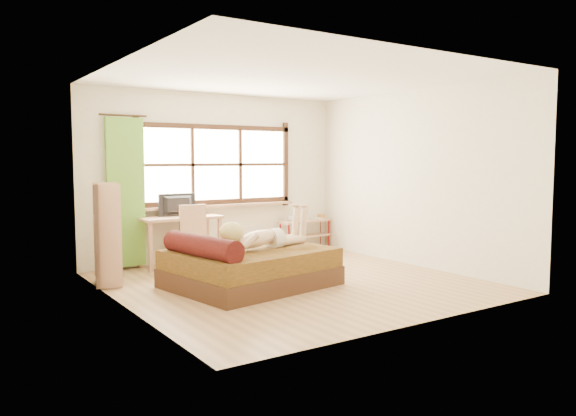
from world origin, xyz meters
TOP-DOWN VIEW (x-y plane):
  - floor at (0.00, 0.00)m, footprint 4.50×4.50m
  - ceiling at (0.00, 0.00)m, footprint 4.50×4.50m
  - wall_back at (0.00, 2.25)m, footprint 4.50×0.00m
  - wall_front at (0.00, -2.25)m, footprint 4.50×0.00m
  - wall_left at (-2.25, 0.00)m, footprint 0.00×4.50m
  - wall_right at (2.25, 0.00)m, footprint 0.00×4.50m
  - window at (0.00, 2.22)m, footprint 2.80×0.16m
  - curtain at (-1.55, 2.13)m, footprint 0.55×0.10m
  - bed at (-0.61, 0.14)m, footprint 2.16×1.84m
  - woman at (-0.41, 0.10)m, footprint 1.40×0.60m
  - kitten at (-1.28, 0.25)m, footprint 0.30×0.16m
  - desk at (-0.77, 1.95)m, footprint 1.23×0.58m
  - monitor at (-0.77, 2.00)m, footprint 0.60×0.09m
  - chair at (-0.68, 1.59)m, footprint 0.43×0.43m
  - pipe_shelf at (1.68, 2.07)m, footprint 1.13×0.46m
  - cup at (1.37, 2.07)m, footprint 0.14×0.14m
  - book at (1.87, 2.07)m, footprint 0.19×0.24m
  - bookshelf at (-2.08, 1.25)m, footprint 0.45×0.63m

SIDE VIEW (x-z plane):
  - floor at x=0.00m, z-range 0.00..0.00m
  - bed at x=-0.61m, z-range -0.10..0.63m
  - pipe_shelf at x=1.68m, z-range 0.09..0.72m
  - chair at x=-0.68m, z-range 0.05..1.01m
  - book at x=1.87m, z-range 0.55..0.57m
  - kitten at x=-1.28m, z-range 0.48..0.71m
  - cup at x=1.37m, z-range 0.55..0.65m
  - desk at x=-0.77m, z-range 0.28..1.05m
  - bookshelf at x=-2.08m, z-range 0.01..1.33m
  - woman at x=-0.41m, z-range 0.48..1.06m
  - monitor at x=-0.77m, z-range 0.77..1.11m
  - curtain at x=-1.55m, z-range 0.05..2.25m
  - wall_back at x=0.00m, z-range -0.90..3.60m
  - wall_front at x=0.00m, z-range -0.90..3.60m
  - wall_left at x=-2.25m, z-range -0.90..3.60m
  - wall_right at x=2.25m, z-range -0.90..3.60m
  - window at x=0.00m, z-range 0.78..2.24m
  - ceiling at x=0.00m, z-range 2.70..2.70m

